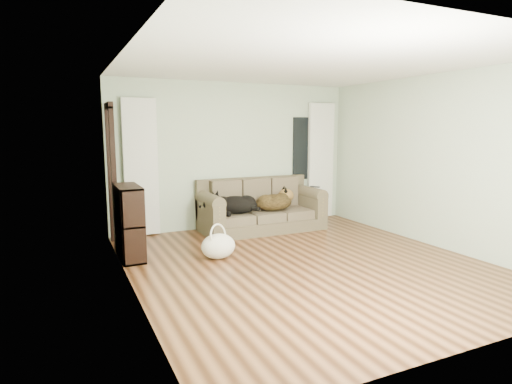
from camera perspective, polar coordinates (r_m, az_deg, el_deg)
name	(u,v)px	position (r m, az deg, el deg)	size (l,w,h in m)	color
floor	(306,263)	(5.84, 6.70, -9.43)	(5.00, 5.00, 0.00)	#391E0D
ceiling	(310,63)	(5.62, 7.18, 16.71)	(5.00, 5.00, 0.00)	white
wall_back	(235,156)	(7.81, -2.83, 4.88)	(4.50, 0.04, 2.60)	#ABBA9E
wall_left	(129,175)	(4.79, -16.59, 2.25)	(0.04, 5.00, 2.60)	#ABBA9E
wall_right	(435,161)	(7.03, 22.74, 3.83)	(0.04, 5.00, 2.60)	#ABBA9E
curtain_left	(141,168)	(7.27, -15.10, 3.15)	(0.55, 0.08, 2.25)	white
curtain_right	(321,161)	(8.59, 8.60, 4.13)	(0.55, 0.08, 2.25)	white
window_pane	(304,148)	(8.43, 6.46, 5.79)	(0.50, 0.03, 1.20)	black
door_casing	(112,178)	(6.85, -18.64, 1.83)	(0.07, 0.60, 2.10)	black
sofa	(262,205)	(7.55, 0.81, -1.73)	(2.15, 0.93, 0.88)	brown
dog_black_lab	(234,206)	(7.31, -3.01, -1.84)	(0.72, 0.50, 0.31)	black
dog_shepherd	(275,202)	(7.61, 2.55, -1.35)	(0.72, 0.51, 0.32)	black
tv_remote	(315,187)	(7.90, 7.88, 0.70)	(0.05, 0.18, 0.02)	black
tote_bag	(218,247)	(5.98, -5.06, -7.36)	(0.48, 0.37, 0.35)	beige
bookshelf	(129,223)	(6.17, -16.55, -3.94)	(0.31, 0.81, 1.02)	black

